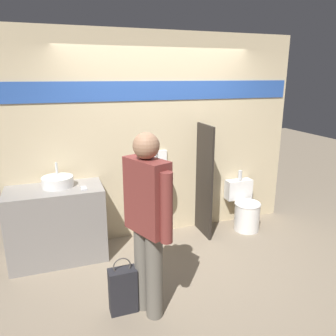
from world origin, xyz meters
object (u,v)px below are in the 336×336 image
person_in_vest (148,219)px  shopping_bag (123,290)px  sink_basin (58,182)px  urinal_near_counter (157,180)px  toilet (245,209)px  cell_phone (84,188)px

person_in_vest → shopping_bag: 0.76m
shopping_bag → sink_basin: bearing=111.7°
urinal_near_counter → sink_basin: bearing=-176.5°
urinal_near_counter → toilet: (1.28, -0.14, -0.53)m
sink_basin → cell_phone: bearing=-31.5°
person_in_vest → cell_phone: bearing=-2.3°
toilet → person_in_vest: person_in_vest is taller
sink_basin → shopping_bag: (0.49, -1.24, -0.73)m
sink_basin → urinal_near_counter: urinal_near_counter is taller
urinal_near_counter → person_in_vest: person_in_vest is taller
person_in_vest → sink_basin: bearing=5.3°
cell_phone → toilet: 2.33m
cell_phone → urinal_near_counter: urinal_near_counter is taller
cell_phone → toilet: cell_phone is taller
urinal_near_counter → toilet: bearing=-6.4°
sink_basin → urinal_near_counter: bearing=3.5°
person_in_vest → shopping_bag: bearing=47.9°
cell_phone → urinal_near_counter: size_ratio=0.11×
toilet → shopping_bag: (-2.03, -1.17, -0.07)m
cell_phone → shopping_bag: bearing=-78.7°
cell_phone → shopping_bag: (0.21, -1.07, -0.68)m
shopping_bag → person_in_vest: bearing=-18.7°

